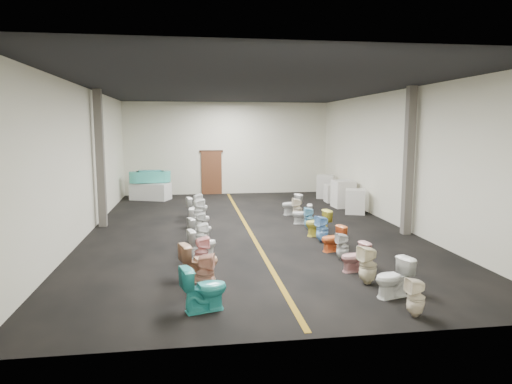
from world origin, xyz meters
The scene contains 41 objects.
floor centered at (0.00, 0.00, 0.00)m, with size 16.00×16.00×0.00m, color black.
ceiling centered at (0.00, 0.00, 4.50)m, with size 16.00×16.00×0.00m, color black.
wall_back centered at (0.00, 8.00, 2.25)m, with size 10.00×10.00×0.00m, color beige.
wall_front centered at (0.00, -8.00, 2.25)m, with size 10.00×10.00×0.00m, color beige.
wall_left centered at (-5.00, 0.00, 2.25)m, with size 16.00×16.00×0.00m, color beige.
wall_right centered at (5.00, 0.00, 2.25)m, with size 16.00×16.00×0.00m, color beige.
aisle_stripe centered at (0.00, 0.00, 0.00)m, with size 0.12×15.60×0.01m, color #866113.
back_door centered at (-0.80, 7.94, 1.05)m, with size 1.00×0.10×2.10m, color #562D19.
door_frame centered at (-0.80, 7.95, 2.12)m, with size 1.15×0.08×0.10m, color #331C11.
column_left centered at (-4.75, 1.00, 2.25)m, with size 0.25×0.25×4.50m, color #59544C.
column_right centered at (4.75, -1.50, 2.25)m, with size 0.25×0.25×4.50m, color #59544C.
display_table centered at (-3.65, 6.56, 0.38)m, with size 1.72×0.86×0.77m, color silver.
bathtub centered at (-3.65, 6.56, 1.07)m, with size 1.84×0.87×0.55m.
appliance_crate_a centered at (4.40, 1.97, 0.46)m, with size 0.72×0.72×0.93m, color silver.
appliance_crate_b centered at (4.40, 3.37, 0.56)m, with size 0.81×0.81×1.12m, color silver.
appliance_crate_c centered at (4.40, 4.68, 0.40)m, with size 0.70×0.70×0.79m, color silver.
appliance_crate_d centered at (4.40, 5.89, 0.54)m, with size 0.75×0.75×1.08m, color silver.
toilet_left_0 centered at (-1.62, -6.64, 0.42)m, with size 0.47×0.82×0.84m, color #30B0AE.
toilet_left_1 centered at (-1.58, -5.74, 0.40)m, with size 0.36×0.36×0.79m, color #DC9C84.
toilet_left_2 centered at (-1.67, -4.97, 0.42)m, with size 0.47×0.82×0.84m, color tan.
toilet_left_3 centered at (-1.60, -4.05, 0.37)m, with size 0.33×0.34×0.74m, color #F6A7A6.
toilet_left_4 centered at (-1.57, -3.21, 0.36)m, with size 0.41×0.71×0.73m, color white.
toilet_left_5 centered at (-1.56, -2.28, 0.35)m, with size 0.31×0.32×0.69m, color white.
toilet_left_6 centered at (-1.58, -1.52, 0.35)m, with size 0.39×0.69×0.70m, color silver.
toilet_left_7 centered at (-1.56, -0.71, 0.34)m, with size 0.31×0.32×0.69m, color silver.
toilet_left_8 centered at (-1.56, 0.21, 0.34)m, with size 0.38×0.66×0.67m, color white.
toilet_left_9 centered at (-1.59, 1.01, 0.43)m, with size 0.38×0.39×0.85m, color silver.
toilet_left_10 centered at (-1.61, 1.95, 0.39)m, with size 0.43×0.76×0.77m, color white.
toilet_left_11 centered at (-1.60, 2.79, 0.38)m, with size 0.34×0.35×0.76m, color white.
toilet_right_0 centered at (2.02, -7.42, 0.34)m, with size 0.31×0.32×0.69m, color #F1E2C7.
toilet_right_1 centered at (2.03, -6.49, 0.38)m, with size 0.43×0.75×0.77m, color white.
toilet_right_2 centered at (1.83, -5.70, 0.41)m, with size 0.37×0.38×0.82m, color #F2E6C3.
toilet_right_3 centered at (1.86, -4.86, 0.34)m, with size 0.38×0.66×0.67m, color #D08F90.
toilet_right_4 centered at (1.88, -3.93, 0.34)m, with size 0.31×0.31×0.68m, color silver.
toilet_right_5 centered at (1.90, -3.12, 0.34)m, with size 0.38×0.66×0.68m, color orange.
toilet_right_6 centered at (1.89, -2.14, 0.39)m, with size 0.35×0.36×0.77m, color #7CBAF2.
toilet_right_7 centered at (1.98, -1.37, 0.39)m, with size 0.44×0.77×0.79m, color yellow.
toilet_right_8 centered at (1.94, -0.49, 0.36)m, with size 0.33×0.33×0.73m, color #81CBEC.
toilet_right_9 centered at (1.92, 0.39, 0.34)m, with size 0.38×0.67×0.69m, color silver.
toilet_right_10 centered at (1.95, 1.22, 0.38)m, with size 0.34×0.35×0.77m, color beige.
toilet_right_11 centered at (1.93, 2.08, 0.39)m, with size 0.43×0.76×0.78m, color silver.
Camera 1 is at (-1.82, -14.53, 3.27)m, focal length 32.00 mm.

